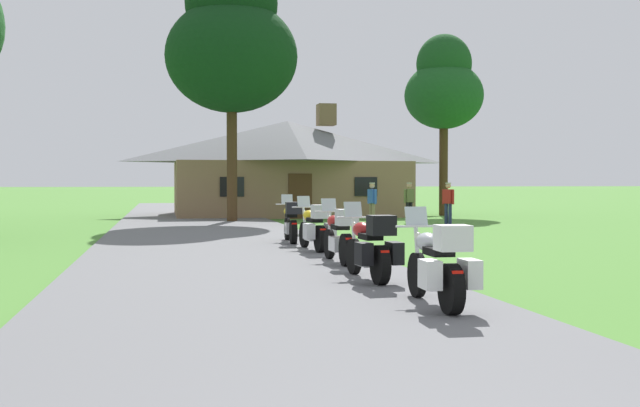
# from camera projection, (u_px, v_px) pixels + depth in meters

# --- Properties ---
(ground_plane) EXTENTS (500.00, 500.00, 0.00)m
(ground_plane) POSITION_uv_depth(u_px,v_px,m) (212.00, 240.00, 22.13)
(ground_plane) COLOR #4C8433
(asphalt_driveway) EXTENTS (6.40, 80.00, 0.06)m
(asphalt_driveway) POSITION_uv_depth(u_px,v_px,m) (217.00, 245.00, 20.18)
(asphalt_driveway) COLOR slate
(asphalt_driveway) RESTS_ON ground
(motorcycle_silver_nearest_to_camera) EXTENTS (0.75, 2.08, 1.30)m
(motorcycle_silver_nearest_to_camera) POSITION_uv_depth(u_px,v_px,m) (439.00, 266.00, 9.85)
(motorcycle_silver_nearest_to_camera) COLOR black
(motorcycle_silver_nearest_to_camera) RESTS_ON asphalt_driveway
(motorcycle_red_second_in_row) EXTENTS (0.77, 2.08, 1.30)m
(motorcycle_red_second_in_row) POSITION_uv_depth(u_px,v_px,m) (371.00, 248.00, 12.56)
(motorcycle_red_second_in_row) COLOR black
(motorcycle_red_second_in_row) RESTS_ON asphalt_driveway
(motorcycle_red_third_in_row) EXTENTS (0.66, 2.08, 1.30)m
(motorcycle_red_third_in_row) POSITION_uv_depth(u_px,v_px,m) (339.00, 236.00, 15.34)
(motorcycle_red_third_in_row) COLOR black
(motorcycle_red_third_in_row) RESTS_ON asphalt_driveway
(motorcycle_yellow_fourth_in_row) EXTENTS (0.81, 2.08, 1.30)m
(motorcycle_yellow_fourth_in_row) POSITION_uv_depth(u_px,v_px,m) (315.00, 228.00, 18.09)
(motorcycle_yellow_fourth_in_row) COLOR black
(motorcycle_yellow_fourth_in_row) RESTS_ON asphalt_driveway
(motorcycle_yellow_farthest_in_row) EXTENTS (0.66, 2.08, 1.30)m
(motorcycle_yellow_farthest_in_row) POSITION_uv_depth(u_px,v_px,m) (291.00, 222.00, 20.61)
(motorcycle_yellow_farthest_in_row) COLOR black
(motorcycle_yellow_farthest_in_row) RESTS_ON asphalt_driveway
(stone_lodge) EXTENTS (11.94, 7.64, 5.72)m
(stone_lodge) POSITION_uv_depth(u_px,v_px,m) (288.00, 167.00, 38.50)
(stone_lodge) COLOR #896B4C
(stone_lodge) RESTS_ON ground
(bystander_blue_shirt_near_lodge) EXTENTS (0.32, 0.53, 1.69)m
(bystander_blue_shirt_near_lodge) POSITION_uv_depth(u_px,v_px,m) (372.00, 201.00, 30.20)
(bystander_blue_shirt_near_lodge) COLOR #75664C
(bystander_blue_shirt_near_lodge) RESTS_ON ground
(bystander_olive_shirt_beside_signpost) EXTENTS (0.52, 0.34, 1.69)m
(bystander_olive_shirt_beside_signpost) POSITION_uv_depth(u_px,v_px,m) (409.00, 200.00, 31.78)
(bystander_olive_shirt_beside_signpost) COLOR black
(bystander_olive_shirt_beside_signpost) RESTS_ON ground
(bystander_red_shirt_by_tree) EXTENTS (0.38, 0.47, 1.69)m
(bystander_red_shirt_by_tree) POSITION_uv_depth(u_px,v_px,m) (448.00, 201.00, 29.77)
(bystander_red_shirt_by_tree) COLOR navy
(bystander_red_shirt_by_tree) RESTS_ON ground
(tree_by_lodge_front) EXTENTS (5.54, 5.54, 11.28)m
(tree_by_lodge_front) POSITION_uv_depth(u_px,v_px,m) (232.00, 41.00, 31.65)
(tree_by_lodge_front) COLOR #422D19
(tree_by_lodge_front) RESTS_ON ground
(tree_right_of_lodge) EXTENTS (4.00, 4.00, 9.21)m
(tree_right_of_lodge) POSITION_uv_depth(u_px,v_px,m) (444.00, 87.00, 38.35)
(tree_right_of_lodge) COLOR #422D19
(tree_right_of_lodge) RESTS_ON ground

